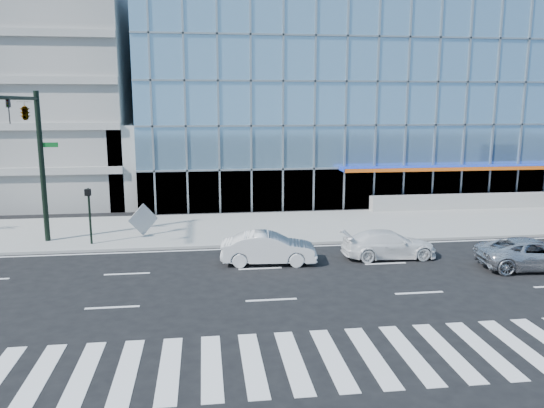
{
  "coord_description": "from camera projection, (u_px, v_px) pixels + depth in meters",
  "views": [
    {
      "loc": [
        -2.49,
        -23.33,
        7.51
      ],
      "look_at": [
        0.94,
        3.0,
        2.45
      ],
      "focal_mm": 35.0,
      "sensor_mm": 36.0,
      "label": 1
    }
  ],
  "objects": [
    {
      "name": "ground",
      "position": [
        260.0,
        269.0,
        24.45
      ],
      "size": [
        160.0,
        160.0,
        0.0
      ],
      "primitive_type": "plane",
      "color": "black",
      "rests_on": "ground"
    },
    {
      "name": "sidewalk",
      "position": [
        246.0,
        227.0,
        32.23
      ],
      "size": [
        120.0,
        8.0,
        0.15
      ],
      "primitive_type": "cube",
      "color": "gray",
      "rests_on": "ground"
    },
    {
      "name": "theatre_building",
      "position": [
        377.0,
        103.0,
        50.15
      ],
      "size": [
        42.0,
        26.0,
        15.0
      ],
      "primitive_type": "cube",
      "color": "#76A4C5",
      "rests_on": "ground"
    },
    {
      "name": "ramp_block",
      "position": [
        157.0,
        163.0,
        40.66
      ],
      "size": [
        6.0,
        8.0,
        6.0
      ],
      "primitive_type": "cube",
      "color": "gray",
      "rests_on": "ground"
    },
    {
      "name": "traffic_signal",
      "position": [
        30.0,
        131.0,
        26.35
      ],
      "size": [
        1.14,
        5.74,
        8.0
      ],
      "color": "black",
      "rests_on": "sidewalk"
    },
    {
      "name": "ped_signal_post",
      "position": [
        89.0,
        207.0,
        27.78
      ],
      "size": [
        0.3,
        0.33,
        3.0
      ],
      "color": "black",
      "rests_on": "sidewalk"
    },
    {
      "name": "silver_suv",
      "position": [
        533.0,
        254.0,
        24.36
      ],
      "size": [
        5.22,
        2.77,
        1.4
      ],
      "primitive_type": "imported",
      "rotation": [
        0.0,
        0.0,
        1.48
      ],
      "color": "silver",
      "rests_on": "ground"
    },
    {
      "name": "white_suv",
      "position": [
        389.0,
        244.0,
        26.1
      ],
      "size": [
        4.65,
        1.93,
        1.35
      ],
      "primitive_type": "imported",
      "rotation": [
        0.0,
        0.0,
        1.56
      ],
      "color": "white",
      "rests_on": "ground"
    },
    {
      "name": "white_sedan",
      "position": [
        269.0,
        248.0,
        25.12
      ],
      "size": [
        4.64,
        2.02,
        1.48
      ],
      "primitive_type": "imported",
      "rotation": [
        0.0,
        0.0,
        1.47
      ],
      "color": "silver",
      "rests_on": "ground"
    },
    {
      "name": "tilted_panel",
      "position": [
        143.0,
        220.0,
        29.83
      ],
      "size": [
        1.57,
        1.06,
        1.84
      ],
      "primitive_type": "cube",
      "rotation": [
        0.0,
        0.84,
        0.58
      ],
      "color": "#A7A7A7",
      "rests_on": "sidewalk"
    }
  ]
}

